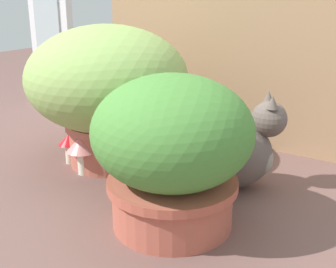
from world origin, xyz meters
TOP-DOWN VIEW (x-y plane):
  - ground_plane at (0.00, 0.00)m, footprint 6.00×6.00m
  - cardboard_backdrop at (-0.04, 0.55)m, footprint 1.11×0.03m
  - window_panel_white at (-1.03, 0.55)m, footprint 0.28×0.05m
  - grass_planter at (-0.23, 0.09)m, footprint 0.55×0.55m
  - leafy_planter at (0.19, -0.15)m, footprint 0.41×0.41m
  - cat at (0.23, 0.16)m, footprint 0.38×0.28m
  - mushroom_ornament_pink at (-0.24, -0.04)m, footprint 0.11×0.11m
  - mushroom_ornament_red at (-0.35, 0.00)m, footprint 0.07×0.07m

SIDE VIEW (x-z plane):
  - ground_plane at x=0.00m, z-range 0.00..0.00m
  - mushroom_ornament_red at x=-0.35m, z-range 0.02..0.13m
  - mushroom_ornament_pink at x=-0.24m, z-range 0.03..0.17m
  - cat at x=0.23m, z-range -0.04..0.28m
  - leafy_planter at x=0.19m, z-range 0.01..0.42m
  - grass_planter at x=-0.23m, z-range 0.04..0.53m
  - cardboard_backdrop at x=-0.04m, z-range 0.00..0.96m
  - window_panel_white at x=-1.03m, z-range 0.00..1.00m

